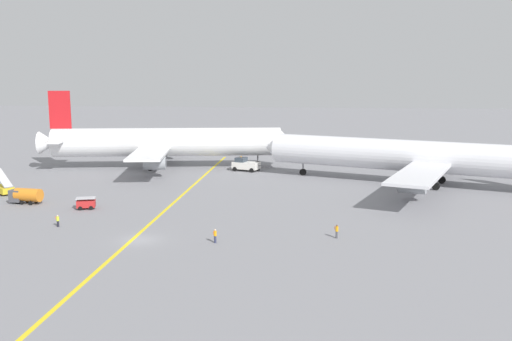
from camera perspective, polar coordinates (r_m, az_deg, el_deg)
The scene contains 11 objects.
ground_plane at distance 67.45m, azimuth -11.84°, elevation -7.00°, with size 600.00×600.00×0.00m, color gray.
taxiway_stripe at distance 76.96m, azimuth -10.26°, elevation -4.89°, with size 0.50×120.00×0.01m, color yellow.
airliner_at_gate_left at distance 118.78m, azimuth -9.23°, elevation 2.86°, with size 53.11×42.33×16.30m.
airliner_being_pushed at distance 102.60m, azimuth 16.61°, elevation 1.35°, with size 58.46×48.92×16.18m.
pushback_tug at distance 114.26m, azimuth -1.08°, elevation 0.61°, with size 8.60×4.53×3.02m.
gse_stair_truck_yellow at distance 100.47m, azimuth -24.57°, elevation -1.64°, with size 4.84×4.19×4.06m.
gse_baggage_cart_trailing at distance 84.74m, azimuth -17.05°, elevation -3.23°, with size 3.07×2.31×1.71m.
gse_fuel_bowser_stubby at distance 91.35m, azimuth -22.59°, elevation -2.35°, with size 5.08×2.43×2.40m.
ground_crew_marshaller_foreground at distance 67.25m, azimuth 8.29°, elevation -6.17°, with size 0.48×0.36×1.68m.
ground_crew_ramp_agent_by_cones at distance 64.88m, azimuth -4.22°, elevation -6.69°, with size 0.36×0.48×1.67m.
ground_crew_wing_walker_right at distance 75.97m, azimuth -19.68°, elevation -4.87°, with size 0.50×0.36×1.55m.
Camera 1 is at (21.40, -61.11, 18.91)m, focal length 38.97 mm.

